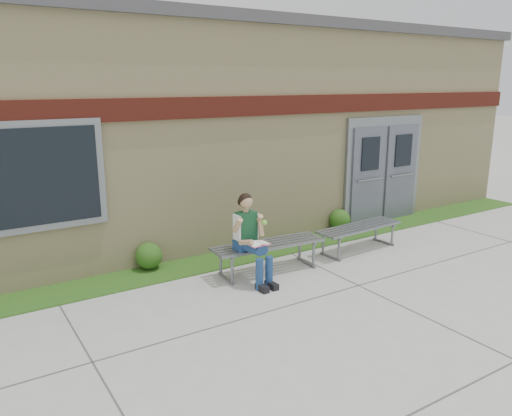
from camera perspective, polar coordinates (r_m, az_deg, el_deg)
ground at (r=6.89m, az=8.44°, el=-11.90°), size 80.00×80.00×0.00m
grass_strip at (r=8.84m, az=-2.63°, el=-5.65°), size 16.00×0.80×0.02m
school_building at (r=11.42m, az=-11.36°, el=9.37°), size 16.20×6.22×4.20m
bench_left at (r=8.10m, az=1.39°, el=-4.79°), size 1.91×0.65×0.49m
bench_right at (r=9.32m, az=11.68°, el=-2.66°), size 1.80×0.61×0.46m
girl at (r=7.59m, az=-0.57°, el=-3.29°), size 0.49×0.81×1.38m
shrub_mid at (r=8.41m, az=-12.16°, el=-5.37°), size 0.44×0.44×0.44m
shrub_east at (r=10.49m, az=9.55°, el=-1.32°), size 0.44×0.44×0.44m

